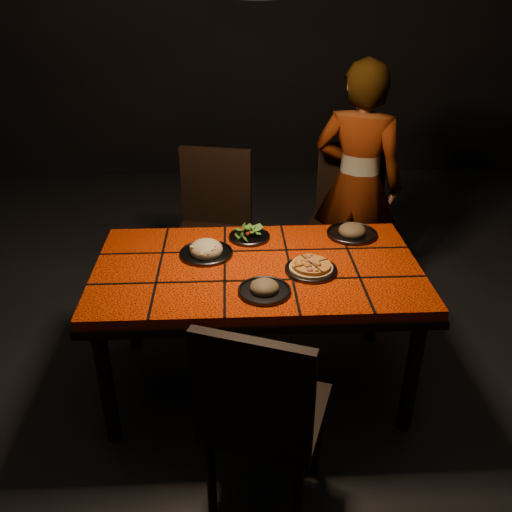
{
  "coord_description": "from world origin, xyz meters",
  "views": [
    {
      "loc": [
        -0.12,
        -2.33,
        2.05
      ],
      "look_at": [
        -0.01,
        -0.04,
        0.82
      ],
      "focal_mm": 38.0,
      "sensor_mm": 36.0,
      "label": 1
    }
  ],
  "objects_px": {
    "dining_table": "(257,279)",
    "plate_pizza": "(311,268)",
    "chair_far_right": "(346,210)",
    "plate_pasta": "(206,251)",
    "chair_far_left": "(213,219)",
    "diner": "(357,185)",
    "chair_near": "(261,412)"
  },
  "relations": [
    {
      "from": "plate_pasta",
      "to": "plate_pizza",
      "type": "bearing_deg",
      "value": -21.04
    },
    {
      "from": "diner",
      "to": "plate_pizza",
      "type": "xyz_separation_m",
      "value": [
        -0.45,
        -1.04,
        -0.03
      ]
    },
    {
      "from": "chair_far_right",
      "to": "dining_table",
      "type": "bearing_deg",
      "value": -101.91
    },
    {
      "from": "chair_far_left",
      "to": "plate_pasta",
      "type": "xyz_separation_m",
      "value": [
        -0.01,
        -0.79,
        0.18
      ]
    },
    {
      "from": "dining_table",
      "to": "plate_pizza",
      "type": "distance_m",
      "value": 0.28
    },
    {
      "from": "chair_near",
      "to": "chair_far_right",
      "type": "bearing_deg",
      "value": -90.0
    },
    {
      "from": "dining_table",
      "to": "plate_pasta",
      "type": "xyz_separation_m",
      "value": [
        -0.25,
        0.12,
        0.1
      ]
    },
    {
      "from": "chair_near",
      "to": "plate_pasta",
      "type": "relative_size",
      "value": 3.59
    },
    {
      "from": "chair_near",
      "to": "diner",
      "type": "height_order",
      "value": "diner"
    },
    {
      "from": "chair_far_right",
      "to": "diner",
      "type": "height_order",
      "value": "diner"
    },
    {
      "from": "chair_near",
      "to": "plate_pizza",
      "type": "xyz_separation_m",
      "value": [
        0.28,
        0.73,
        0.21
      ]
    },
    {
      "from": "dining_table",
      "to": "chair_far_left",
      "type": "xyz_separation_m",
      "value": [
        -0.24,
        0.91,
        -0.08
      ]
    },
    {
      "from": "dining_table",
      "to": "diner",
      "type": "height_order",
      "value": "diner"
    },
    {
      "from": "chair_far_right",
      "to": "plate_pasta",
      "type": "distance_m",
      "value": 1.32
    },
    {
      "from": "dining_table",
      "to": "chair_near",
      "type": "xyz_separation_m",
      "value": [
        -0.03,
        -0.81,
        -0.11
      ]
    },
    {
      "from": "chair_near",
      "to": "diner",
      "type": "xyz_separation_m",
      "value": [
        0.73,
        1.77,
        0.24
      ]
    },
    {
      "from": "chair_far_right",
      "to": "chair_near",
      "type": "bearing_deg",
      "value": -89.97
    },
    {
      "from": "chair_far_right",
      "to": "plate_pizza",
      "type": "xyz_separation_m",
      "value": [
        -0.41,
        -1.12,
        0.19
      ]
    },
    {
      "from": "chair_near",
      "to": "chair_far_right",
      "type": "height_order",
      "value": "chair_far_right"
    },
    {
      "from": "dining_table",
      "to": "chair_near",
      "type": "height_order",
      "value": "chair_near"
    },
    {
      "from": "plate_pasta",
      "to": "dining_table",
      "type": "bearing_deg",
      "value": -25.21
    },
    {
      "from": "dining_table",
      "to": "chair_far_left",
      "type": "bearing_deg",
      "value": 105.05
    },
    {
      "from": "chair_far_left",
      "to": "plate_pasta",
      "type": "distance_m",
      "value": 0.81
    },
    {
      "from": "chair_far_left",
      "to": "diner",
      "type": "bearing_deg",
      "value": 16.41
    },
    {
      "from": "chair_near",
      "to": "plate_pizza",
      "type": "distance_m",
      "value": 0.81
    },
    {
      "from": "plate_pizza",
      "to": "dining_table",
      "type": "bearing_deg",
      "value": 163.33
    },
    {
      "from": "chair_far_left",
      "to": "dining_table",
      "type": "bearing_deg",
      "value": -61.6
    },
    {
      "from": "chair_far_right",
      "to": "plate_pasta",
      "type": "bearing_deg",
      "value": -114.24
    },
    {
      "from": "chair_far_right",
      "to": "diner",
      "type": "relative_size",
      "value": 0.64
    },
    {
      "from": "chair_near",
      "to": "plate_pizza",
      "type": "bearing_deg",
      "value": -90.82
    },
    {
      "from": "dining_table",
      "to": "plate_pizza",
      "type": "relative_size",
      "value": 5.79
    },
    {
      "from": "chair_far_left",
      "to": "diner",
      "type": "xyz_separation_m",
      "value": [
        0.95,
        0.05,
        0.2
      ]
    }
  ]
}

